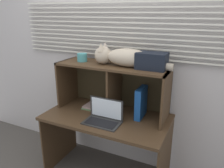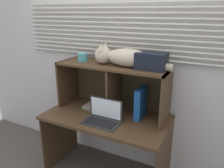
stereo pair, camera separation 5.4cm
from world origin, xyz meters
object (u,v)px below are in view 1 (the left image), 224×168
at_px(binder_upright, 141,103).
at_px(book_stack, 92,105).
at_px(laptop, 104,117).
at_px(cat, 122,57).
at_px(small_basket, 82,57).
at_px(storage_box, 152,61).

distance_m(binder_upright, book_stack, 0.58).
height_order(laptop, binder_upright, binder_upright).
bearing_deg(cat, book_stack, 179.72).
height_order(cat, laptop, cat).
bearing_deg(small_basket, cat, 0.00).
xyz_separation_m(binder_upright, storage_box, (0.08, 0.00, 0.43)).
distance_m(book_stack, small_basket, 0.55).
distance_m(laptop, binder_upright, 0.40).
bearing_deg(book_stack, storage_box, -0.15).
xyz_separation_m(small_basket, storage_box, (0.76, 0.00, 0.03)).
xyz_separation_m(book_stack, small_basket, (-0.11, -0.00, 0.54)).
bearing_deg(storage_box, small_basket, 180.00).
relative_size(cat, small_basket, 7.58).
relative_size(book_stack, small_basket, 2.19).
xyz_separation_m(cat, small_basket, (-0.46, 0.00, -0.05)).
relative_size(laptop, small_basket, 3.41).
distance_m(binder_upright, small_basket, 0.78).
bearing_deg(laptop, book_stack, 136.99).
relative_size(laptop, storage_box, 1.29).
bearing_deg(binder_upright, cat, 180.00).
bearing_deg(small_basket, binder_upright, 0.00).
distance_m(cat, binder_upright, 0.49).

